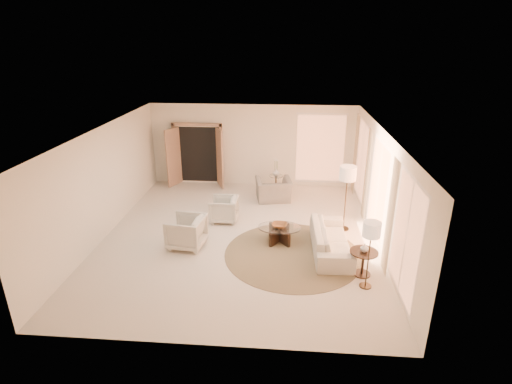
# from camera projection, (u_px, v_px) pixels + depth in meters

# --- Properties ---
(room) EXTENTS (7.04, 8.04, 2.83)m
(room) POSITION_uv_depth(u_px,v_px,m) (239.00, 186.00, 9.98)
(room) COLOR beige
(room) RESTS_ON ground
(windows_right) EXTENTS (0.10, 6.40, 2.40)m
(windows_right) POSITION_uv_depth(u_px,v_px,m) (378.00, 191.00, 9.83)
(windows_right) COLOR #F39561
(windows_right) RESTS_ON room
(window_back_corner) EXTENTS (1.70, 0.10, 2.40)m
(window_back_corner) POSITION_uv_depth(u_px,v_px,m) (320.00, 149.00, 13.49)
(window_back_corner) COLOR #F39561
(window_back_corner) RESTS_ON room
(curtains_right) EXTENTS (0.06, 5.20, 2.60)m
(curtains_right) POSITION_uv_depth(u_px,v_px,m) (369.00, 180.00, 10.69)
(curtains_right) COLOR tan
(curtains_right) RESTS_ON room
(french_doors) EXTENTS (1.95, 0.66, 2.16)m
(french_doors) POSITION_uv_depth(u_px,v_px,m) (198.00, 155.00, 13.79)
(french_doors) COLOR tan
(french_doors) RESTS_ON room
(area_rug) EXTENTS (3.73, 3.73, 0.01)m
(area_rug) POSITION_uv_depth(u_px,v_px,m) (293.00, 254.00, 9.61)
(area_rug) COLOR #433826
(area_rug) RESTS_ON room
(sofa) EXTENTS (0.91, 2.21, 0.64)m
(sofa) POSITION_uv_depth(u_px,v_px,m) (331.00, 239.00, 9.64)
(sofa) COLOR beige
(sofa) RESTS_ON room
(armchair_left) EXTENTS (0.70, 0.75, 0.77)m
(armchair_left) POSITION_uv_depth(u_px,v_px,m) (224.00, 208.00, 11.24)
(armchair_left) COLOR beige
(armchair_left) RESTS_ON room
(armchair_right) EXTENTS (0.90, 0.94, 0.87)m
(armchair_right) POSITION_uv_depth(u_px,v_px,m) (186.00, 230.00, 9.84)
(armchair_right) COLOR beige
(armchair_right) RESTS_ON room
(accent_chair) EXTENTS (1.19, 0.88, 0.94)m
(accent_chair) POSITION_uv_depth(u_px,v_px,m) (274.00, 186.00, 12.62)
(accent_chair) COLOR gray
(accent_chair) RESTS_ON room
(coffee_table) EXTENTS (1.15, 1.15, 0.40)m
(coffee_table) POSITION_uv_depth(u_px,v_px,m) (279.00, 232.00, 10.13)
(coffee_table) COLOR black
(coffee_table) RESTS_ON room
(end_table) EXTENTS (0.61, 0.61, 0.58)m
(end_table) POSITION_uv_depth(u_px,v_px,m) (363.00, 259.00, 8.66)
(end_table) COLOR black
(end_table) RESTS_ON room
(side_table) EXTENTS (0.46, 0.46, 0.54)m
(side_table) POSITION_uv_depth(u_px,v_px,m) (276.00, 182.00, 13.46)
(side_table) COLOR #31291C
(side_table) RESTS_ON room
(floor_lamp_near) EXTENTS (0.43, 0.43, 1.79)m
(floor_lamp_near) POSITION_uv_depth(u_px,v_px,m) (348.00, 176.00, 10.31)
(floor_lamp_near) COLOR #31291C
(floor_lamp_near) RESTS_ON room
(floor_lamp_far) EXTENTS (0.36, 0.36, 1.49)m
(floor_lamp_far) POSITION_uv_depth(u_px,v_px,m) (371.00, 232.00, 7.92)
(floor_lamp_far) COLOR #31291C
(floor_lamp_far) RESTS_ON room
(bowl) EXTENTS (0.40, 0.40, 0.09)m
(bowl) POSITION_uv_depth(u_px,v_px,m) (280.00, 225.00, 10.06)
(bowl) COLOR brown
(bowl) RESTS_ON coffee_table
(end_vase) EXTENTS (0.23, 0.23, 0.19)m
(end_vase) POSITION_uv_depth(u_px,v_px,m) (365.00, 248.00, 8.56)
(end_vase) COLOR silver
(end_vase) RESTS_ON end_table
(side_vase) EXTENTS (0.27, 0.27, 0.24)m
(side_vase) POSITION_uv_depth(u_px,v_px,m) (276.00, 172.00, 13.34)
(side_vase) COLOR silver
(side_vase) RESTS_ON side_table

